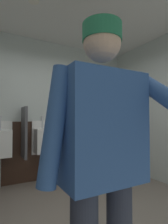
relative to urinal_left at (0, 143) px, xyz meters
name	(u,v)px	position (x,y,z in m)	size (l,w,h in m)	color
wall_back	(42,109)	(0.76, 0.22, 0.61)	(4.44, 0.12, 2.77)	silver
wainscot_band_back	(42,150)	(0.76, 0.14, -0.21)	(3.84, 0.03, 1.13)	#382319
downlight_far	(34,0)	(0.30, -1.01, 1.97)	(0.14, 0.14, 0.03)	white
urinal_left	(0,143)	(0.00, 0.00, 0.00)	(0.40, 0.34, 1.24)	white
urinal_middle	(44,140)	(0.75, 0.00, 0.00)	(0.40, 0.34, 1.24)	white
privacy_divider_panel	(24,132)	(0.37, -0.07, 0.17)	(0.04, 0.40, 0.90)	#4C4C51
person	(103,156)	(0.32, -2.56, 0.22)	(0.66, 0.60, 1.70)	#2D3342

